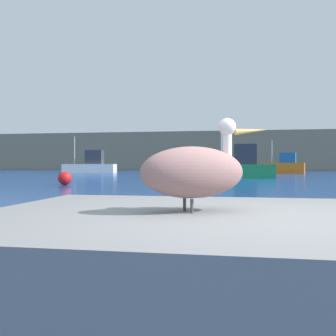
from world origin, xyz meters
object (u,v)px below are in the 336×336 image
fishing_boat_white (91,165)px  mooring_buoy (65,178)px  fishing_boat_orange (285,166)px  fishing_boat_green (242,166)px  pelican (195,171)px

fishing_boat_white → mooring_buoy: 26.22m
fishing_boat_orange → mooring_buoy: 30.29m
fishing_boat_green → mooring_buoy: (-9.63, -11.25, -0.57)m
fishing_boat_orange → fishing_boat_green: fishing_boat_green is taller
fishing_boat_orange → fishing_boat_white: bearing=18.4°
pelican → fishing_boat_green: fishing_boat_green is taller
mooring_buoy → fishing_boat_orange: bearing=60.2°
pelican → fishing_boat_white: fishing_boat_white is taller
fishing_boat_green → mooring_buoy: fishing_boat_green is taller
pelican → fishing_boat_orange: fishing_boat_orange is taller
pelican → fishing_boat_orange: size_ratio=0.27×
pelican → fishing_boat_white: (-16.70, 39.65, -0.13)m
fishing_boat_orange → fishing_boat_white: 23.46m
fishing_boat_green → fishing_boat_orange: bearing=-111.2°
pelican → mooring_buoy: 17.00m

